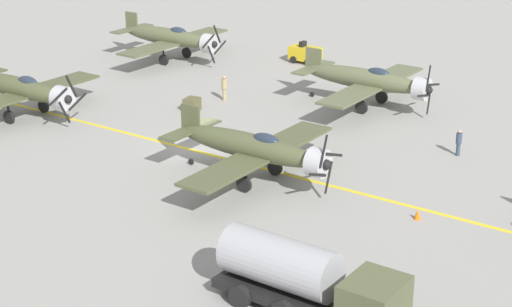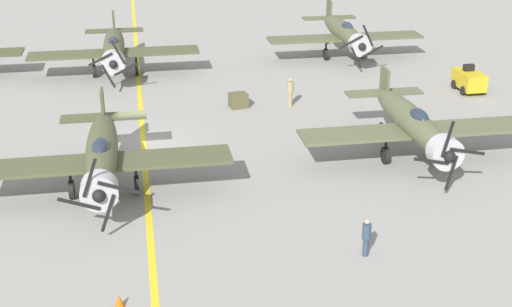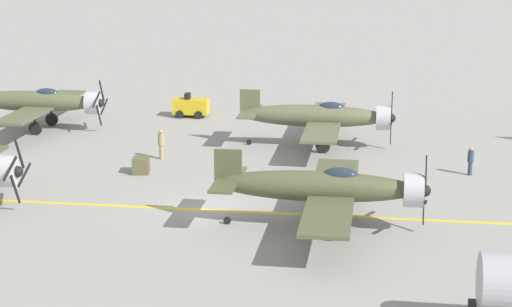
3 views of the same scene
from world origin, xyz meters
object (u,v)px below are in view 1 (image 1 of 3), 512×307
airplane_near_left (172,38)px  ground_crew_walking (459,142)px  airplane_mid_left (368,80)px  fuel_tanker (308,281)px  supply_crate_by_tanker (192,104)px  airplane_mid_center (255,148)px  airplane_near_center (21,89)px  tow_tractor (305,54)px  traffic_cone (418,214)px  ground_crew_inspecting (224,87)px

airplane_near_left → ground_crew_walking: bearing=88.2°
airplane_mid_left → ground_crew_walking: airplane_mid_left is taller
fuel_tanker → supply_crate_by_tanker: 27.64m
airplane_mid_center → supply_crate_by_tanker: bearing=-143.9°
airplane_near_center → supply_crate_by_tanker: bearing=119.9°
airplane_near_left → airplane_near_center: size_ratio=1.00×
tow_tractor → supply_crate_by_tanker: 15.79m
fuel_tanker → ground_crew_walking: bearing=-174.0°
airplane_near_center → supply_crate_by_tanker: airplane_near_center is taller
airplane_near_center → airplane_mid_left: 23.81m
airplane_near_center → ground_crew_walking: airplane_near_center is taller
supply_crate_by_tanker → traffic_cone: 21.83m
airplane_near_left → airplane_mid_center: (17.88, 21.18, 0.00)m
airplane_near_left → supply_crate_by_tanker: (9.82, 10.14, -1.56)m
airplane_near_center → ground_crew_inspecting: airplane_near_center is taller
airplane_near_left → fuel_tanker: bearing=60.6°
tow_tractor → ground_crew_walking: 23.45m
ground_crew_walking → tow_tractor: bearing=-125.0°
airplane_near_left → tow_tractor: airplane_near_left is taller
ground_crew_inspecting → airplane_near_center: bearing=-39.1°
airplane_mid_center → ground_crew_walking: 12.93m
airplane_mid_left → fuel_tanker: 28.16m
airplane_mid_center → ground_crew_walking: bearing=126.0°
airplane_near_left → tow_tractor: 11.33m
tow_tractor → supply_crate_by_tanker: size_ratio=2.38×
ground_crew_inspecting → supply_crate_by_tanker: ground_crew_inspecting is taller
fuel_tanker → traffic_cone: bearing=-178.7°
traffic_cone → supply_crate_by_tanker: bearing=-109.7°
airplane_mid_left → supply_crate_by_tanker: 12.43m
airplane_near_left → ground_crew_inspecting: airplane_near_left is taller
airplane_near_left → supply_crate_by_tanker: airplane_near_left is taller
airplane_mid_center → airplane_near_center: airplane_mid_center is taller
airplane_near_left → airplane_mid_left: (2.13, 19.79, 0.00)m
supply_crate_by_tanker → airplane_mid_left: bearing=128.5°
airplane_mid_left → airplane_near_left: bearing=-81.5°
airplane_mid_left → ground_crew_inspecting: airplane_mid_left is taller
airplane_mid_center → airplane_mid_left: airplane_mid_left is taller
airplane_mid_left → fuel_tanker: size_ratio=1.50×
airplane_mid_left → supply_crate_by_tanker: size_ratio=10.97×
airplane_near_left → traffic_cone: 35.21m
ground_crew_inspecting → supply_crate_by_tanker: size_ratio=1.69×
airplane_mid_center → fuel_tanker: bearing=26.2°
fuel_tanker → traffic_cone: 10.88m
fuel_tanker → airplane_mid_left: bearing=-156.7°
airplane_mid_left → ground_crew_walking: bearing=73.9°
ground_crew_walking → supply_crate_by_tanker: bearing=-82.9°
airplane_near_left → airplane_near_center: bearing=18.0°
airplane_near_left → airplane_mid_center: bearing=62.6°
airplane_near_center → tow_tractor: (-23.47, 7.95, -1.22)m
airplane_near_left → airplane_mid_center: 27.72m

